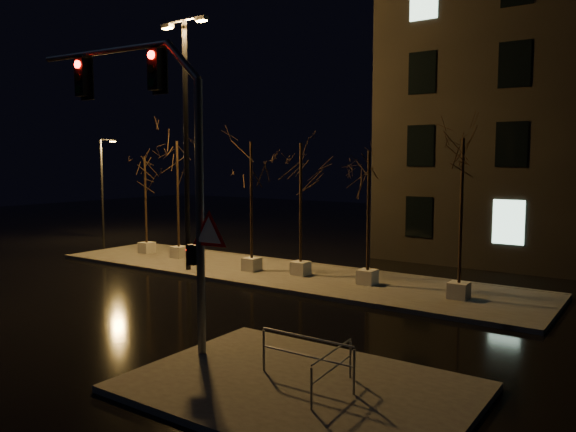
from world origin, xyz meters
The scene contains 14 objects.
ground centered at (0.00, 0.00, 0.00)m, with size 90.00×90.00×0.00m, color black.
median centered at (0.00, 6.00, 0.07)m, with size 22.00×5.00×0.15m, color #46443E.
sidewalk_corner centered at (7.50, -3.50, 0.07)m, with size 7.00×5.00×0.15m, color #46443E.
tree_0 centered at (-8.12, 6.16, 3.97)m, with size 1.80×1.80×5.03m.
tree_1 centered at (-5.78, 6.10, 4.50)m, with size 1.80×1.80×5.73m.
tree_2 centered at (-0.87, 5.54, 4.40)m, with size 1.80×1.80×5.60m.
tree_3 centered at (1.31, 6.00, 4.33)m, with size 1.80×1.80×5.51m.
tree_4 centered at (4.35, 5.97, 4.07)m, with size 1.80×1.80×5.16m.
tree_5 centered at (7.91, 5.72, 4.35)m, with size 1.80×1.80×5.54m.
traffic_signal_mast centered at (3.28, -3.33, 5.10)m, with size 6.16×0.58×7.53m.
streetlight_main centered at (-3.29, 4.21, 6.20)m, with size 2.62×0.44×10.49m.
streetlight_far centered at (-16.09, 9.67, 3.41)m, with size 1.20×0.45×6.19m.
guard_rail_a centered at (7.56, -3.31, 0.80)m, with size 2.31×0.06×0.99m.
guard_rail_b centered at (8.28, -3.48, 0.71)m, with size 0.18×1.84×0.87m.
Camera 1 is at (13.72, -12.95, 4.79)m, focal length 35.00 mm.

